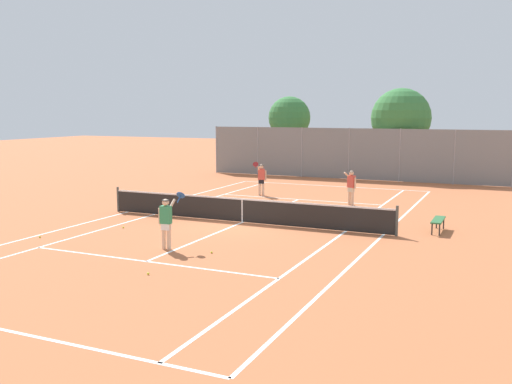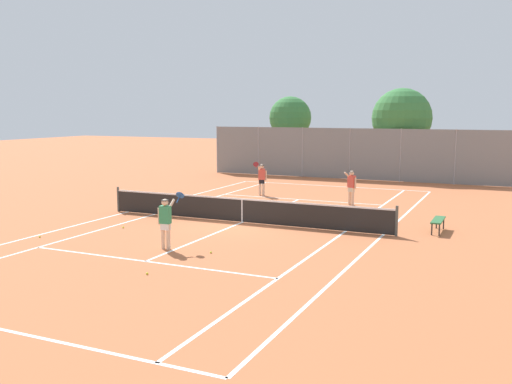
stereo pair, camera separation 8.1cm
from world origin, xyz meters
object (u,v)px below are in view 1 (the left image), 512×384
(player_far_right, at_px, (351,185))
(loose_tennis_ball_3, at_px, (208,206))
(courtside_bench, at_px, (438,221))
(player_near_side, at_px, (166,220))
(loose_tennis_ball_1, at_px, (40,237))
(loose_tennis_ball_5, at_px, (148,274))
(tree_behind_right, at_px, (402,119))
(loose_tennis_ball_0, at_px, (123,227))
(tennis_net, at_px, (242,210))
(tree_behind_left, at_px, (290,119))
(loose_tennis_ball_2, at_px, (212,252))
(loose_tennis_ball_4, at_px, (202,210))
(player_far_left, at_px, (261,178))

(player_far_right, height_order, loose_tennis_ball_3, player_far_right)
(loose_tennis_ball_3, height_order, courtside_bench, courtside_bench)
(player_near_side, distance_m, loose_tennis_ball_1, 4.96)
(loose_tennis_ball_5, xyz_separation_m, tree_behind_right, (2.03, 25.35, 3.74))
(player_far_right, bearing_deg, loose_tennis_ball_0, -126.21)
(loose_tennis_ball_0, height_order, loose_tennis_ball_5, same)
(tennis_net, distance_m, tree_behind_left, 19.89)
(loose_tennis_ball_2, distance_m, tree_behind_left, 24.85)
(loose_tennis_ball_0, height_order, loose_tennis_ball_2, same)
(player_far_right, height_order, loose_tennis_ball_4, player_far_right)
(loose_tennis_ball_2, height_order, courtside_bench, courtside_bench)
(loose_tennis_ball_4, bearing_deg, loose_tennis_ball_2, -58.25)
(player_near_side, bearing_deg, loose_tennis_ball_0, 147.66)
(loose_tennis_ball_0, height_order, loose_tennis_ball_1, same)
(player_far_right, distance_m, loose_tennis_ball_1, 13.69)
(loose_tennis_ball_0, distance_m, loose_tennis_ball_1, 2.97)
(player_far_left, bearing_deg, player_far_right, -11.86)
(player_near_side, bearing_deg, loose_tennis_ball_3, 109.97)
(tree_behind_left, bearing_deg, player_near_side, -78.28)
(player_near_side, relative_size, loose_tennis_ball_0, 26.88)
(courtside_bench, bearing_deg, loose_tennis_ball_3, 172.31)
(loose_tennis_ball_1, bearing_deg, loose_tennis_ball_2, 4.75)
(player_far_left, relative_size, loose_tennis_ball_0, 26.88)
(loose_tennis_ball_1, distance_m, loose_tennis_ball_3, 8.29)
(loose_tennis_ball_5, bearing_deg, loose_tennis_ball_1, 159.93)
(player_far_right, xyz_separation_m, loose_tennis_ball_2, (-1.52, -10.60, -0.88))
(player_near_side, height_order, courtside_bench, player_near_side)
(player_far_right, height_order, loose_tennis_ball_5, player_far_right)
(loose_tennis_ball_3, distance_m, tree_behind_left, 16.78)
(loose_tennis_ball_0, bearing_deg, tree_behind_right, 72.80)
(player_near_side, relative_size, loose_tennis_ball_3, 26.88)
(player_near_side, bearing_deg, loose_tennis_ball_5, -66.79)
(tennis_net, bearing_deg, loose_tennis_ball_2, -75.27)
(courtside_bench, relative_size, tree_behind_right, 0.26)
(player_far_right, bearing_deg, courtside_bench, -45.61)
(loose_tennis_ball_0, height_order, tree_behind_right, tree_behind_right)
(player_far_left, bearing_deg, tree_behind_left, 104.06)
(loose_tennis_ball_0, bearing_deg, loose_tennis_ball_4, 80.30)
(tennis_net, height_order, tree_behind_left, tree_behind_left)
(player_far_left, xyz_separation_m, loose_tennis_ball_1, (-2.94, -12.18, -0.89))
(loose_tennis_ball_4, distance_m, tree_behind_right, 17.49)
(tree_behind_right, bearing_deg, loose_tennis_ball_5, -94.57)
(loose_tennis_ball_0, bearing_deg, player_near_side, -32.34)
(loose_tennis_ball_4, bearing_deg, tree_behind_right, 70.78)
(loose_tennis_ball_2, bearing_deg, loose_tennis_ball_1, -175.25)
(loose_tennis_ball_1, xyz_separation_m, loose_tennis_ball_5, (5.98, -2.18, 0.00))
(tree_behind_left, relative_size, tree_behind_right, 0.93)
(tree_behind_left, distance_m, tree_behind_right, 8.16)
(player_far_left, bearing_deg, loose_tennis_ball_3, -101.40)
(tree_behind_right, bearing_deg, loose_tennis_ball_2, -94.05)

